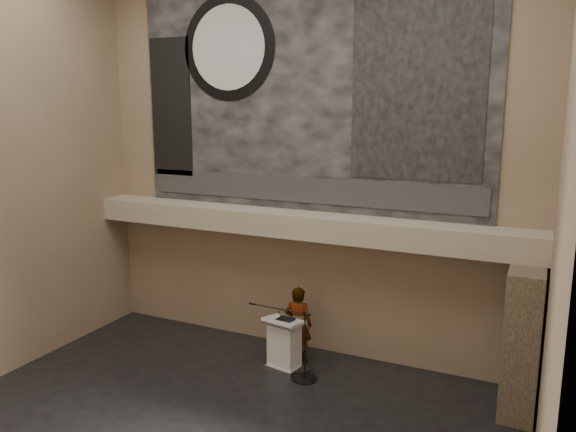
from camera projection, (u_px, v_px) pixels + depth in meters
The scene contains 17 objects.
wall_back at pixel (304, 162), 12.14m from camera, with size 10.00×0.02×8.50m, color #816C51.
wall_right at pixel (560, 212), 6.51m from camera, with size 0.02×8.00×8.50m, color #816C51.
soffit at pixel (296, 224), 12.04m from camera, with size 10.00×0.80×0.50m, color tan.
sprinkler_left at pixel (231, 230), 12.72m from camera, with size 0.04×0.04×0.06m, color #B2893D.
sprinkler_right at pixel (381, 247), 11.26m from camera, with size 0.04×0.04×0.06m, color #B2893D.
banner at pixel (303, 94), 11.83m from camera, with size 8.00×0.05×5.00m, color black.
banner_text_strip at pixel (302, 190), 12.20m from camera, with size 7.76×0.02×0.55m, color #2C2C2C.
banner_clock_rim at pixel (228, 48), 12.35m from camera, with size 2.30×2.30×0.02m, color black.
banner_clock_face at pixel (228, 48), 12.34m from camera, with size 1.84×1.84×0.02m, color silver.
banner_building_print at pixel (417, 87), 10.78m from camera, with size 2.60×0.02×3.60m, color black.
banner_brick_print at pixel (171, 108), 13.27m from camera, with size 1.10×0.02×3.20m, color black.
stone_pier at pixel (522, 339), 10.02m from camera, with size 0.60×1.40×2.70m, color #473A2B.
lectern at pixel (284, 344), 11.74m from camera, with size 0.86×0.68×1.14m.
binder at pixel (286, 319), 11.58m from camera, with size 0.33×0.27×0.04m, color black.
papers at pixel (281, 319), 11.66m from camera, with size 0.22×0.30×0.01m, color white.
speaker_person at pixel (298, 324), 12.04m from camera, with size 0.61×0.40×1.68m, color silver.
mic_stand at pixel (302, 369), 11.36m from camera, with size 1.55×0.52×1.44m.
Camera 1 is at (4.85, -7.13, 5.47)m, focal length 35.00 mm.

